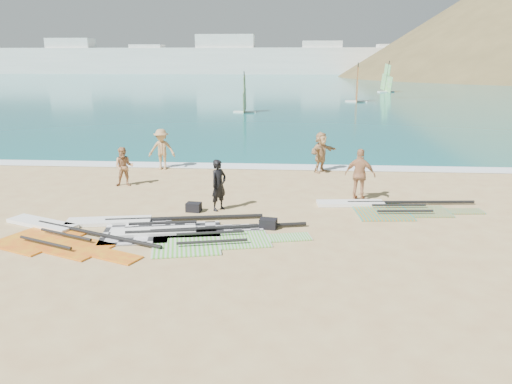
# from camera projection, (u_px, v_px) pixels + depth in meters

# --- Properties ---
(ground) EXTENTS (300.00, 300.00, 0.00)m
(ground) POSITION_uv_depth(u_px,v_px,m) (225.00, 272.00, 12.46)
(ground) COLOR tan
(ground) RESTS_ON ground
(sea) EXTENTS (300.00, 240.00, 0.06)m
(sea) POSITION_uv_depth(u_px,v_px,m) (288.00, 76.00, 139.52)
(sea) COLOR #0C5959
(sea) RESTS_ON ground
(surf_line) EXTENTS (300.00, 1.20, 0.04)m
(surf_line) POSITION_uv_depth(u_px,v_px,m) (259.00, 167.00, 24.30)
(surf_line) COLOR white
(surf_line) RESTS_ON ground
(far_town) EXTENTS (160.00, 8.00, 12.00)m
(far_town) POSITION_uv_depth(u_px,v_px,m) (239.00, 59.00, 156.80)
(far_town) COLOR white
(far_town) RESTS_ON ground
(rig_grey) EXTENTS (6.41, 3.02, 0.20)m
(rig_grey) POSITION_uv_depth(u_px,v_px,m) (147.00, 226.00, 15.72)
(rig_grey) COLOR #232325
(rig_grey) RESTS_ON ground
(rig_green) EXTENTS (6.09, 3.05, 0.20)m
(rig_green) POSITION_uv_depth(u_px,v_px,m) (194.00, 236.00, 14.80)
(rig_green) COLOR #4DC627
(rig_green) RESTS_ON ground
(rig_orange) EXTENTS (5.73, 2.36, 0.20)m
(rig_orange) POSITION_uv_depth(u_px,v_px,m) (385.00, 207.00, 17.64)
(rig_orange) COLOR orange
(rig_orange) RESTS_ON ground
(rig_red) EXTENTS (5.66, 3.74, 0.20)m
(rig_red) POSITION_uv_depth(u_px,v_px,m) (57.00, 235.00, 14.93)
(rig_red) COLOR red
(rig_red) RESTS_ON ground
(gear_bag_near) EXTENTS (0.54, 0.42, 0.32)m
(gear_bag_near) POSITION_uv_depth(u_px,v_px,m) (194.00, 207.00, 17.30)
(gear_bag_near) COLOR black
(gear_bag_near) RESTS_ON ground
(gear_bag_far) EXTENTS (0.58, 0.44, 0.32)m
(gear_bag_far) POSITION_uv_depth(u_px,v_px,m) (268.00, 224.00, 15.59)
(gear_bag_far) COLOR black
(gear_bag_far) RESTS_ON ground
(person_wetsuit) EXTENTS (0.74, 0.78, 1.80)m
(person_wetsuit) POSITION_uv_depth(u_px,v_px,m) (219.00, 185.00, 17.29)
(person_wetsuit) COLOR black
(person_wetsuit) RESTS_ON ground
(beachgoer_left) EXTENTS (0.89, 0.74, 1.63)m
(beachgoer_left) POSITION_uv_depth(u_px,v_px,m) (124.00, 167.00, 20.58)
(beachgoer_left) COLOR #AC774E
(beachgoer_left) RESTS_ON ground
(beachgoer_mid) EXTENTS (1.28, 0.78, 1.94)m
(beachgoer_mid) POSITION_uv_depth(u_px,v_px,m) (162.00, 149.00, 23.61)
(beachgoer_mid) COLOR #AA8152
(beachgoer_mid) RESTS_ON ground
(beachgoer_back) EXTENTS (1.23, 0.82, 1.94)m
(beachgoer_back) POSITION_uv_depth(u_px,v_px,m) (360.00, 175.00, 18.51)
(beachgoer_back) COLOR #B57D54
(beachgoer_back) RESTS_ON ground
(beachgoer_right) EXTENTS (1.54, 1.70, 1.88)m
(beachgoer_right) POSITION_uv_depth(u_px,v_px,m) (321.00, 152.00, 23.08)
(beachgoer_right) COLOR tan
(beachgoer_right) RESTS_ON ground
(windsurfer_left) EXTENTS (2.17, 2.65, 3.95)m
(windsurfer_left) POSITION_uv_depth(u_px,v_px,m) (245.00, 100.00, 47.78)
(windsurfer_left) COLOR white
(windsurfer_left) RESTS_ON ground
(windsurfer_centre) EXTENTS (2.59, 3.12, 4.65)m
(windsurfer_centre) POSITION_uv_depth(u_px,v_px,m) (357.00, 91.00, 59.09)
(windsurfer_centre) COLOR white
(windsurfer_centre) RESTS_ON ground
(windsurfer_right) EXTENTS (2.67, 2.92, 4.71)m
(windsurfer_right) POSITION_uv_depth(u_px,v_px,m) (387.00, 83.00, 75.77)
(windsurfer_right) COLOR white
(windsurfer_right) RESTS_ON ground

